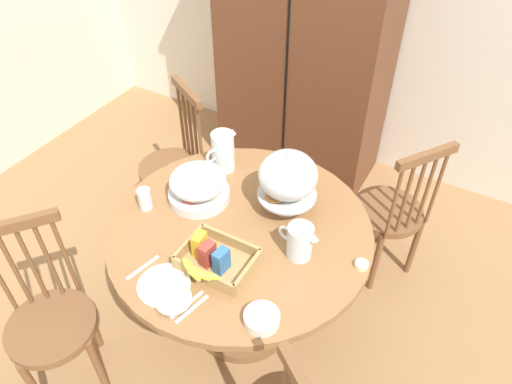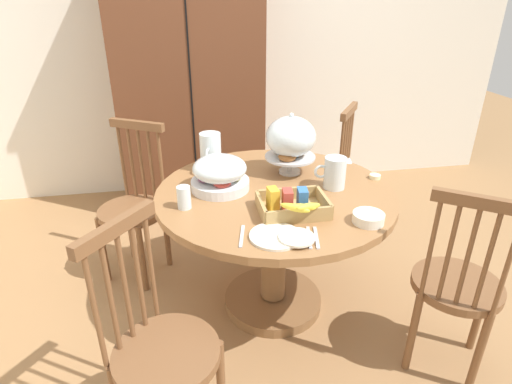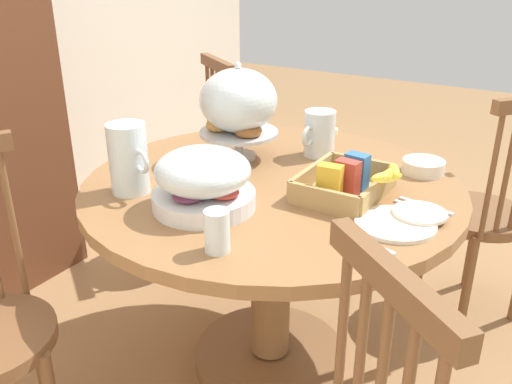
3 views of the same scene
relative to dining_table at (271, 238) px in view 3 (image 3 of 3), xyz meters
name	(u,v)px [view 3 (image 3 of 3)]	position (x,y,z in m)	size (l,w,h in m)	color
ground_plane	(294,348)	(0.12, -0.04, -0.53)	(10.00, 10.00, 0.00)	#997047
dining_table	(271,238)	(0.00, 0.00, 0.00)	(1.23, 1.23, 0.74)	olive
windsor_chair_near_window	(194,170)	(0.53, 0.74, -0.08)	(0.46, 0.46, 0.97)	brown
windsor_chair_far_side	(483,217)	(0.72, -0.56, -0.08)	(0.46, 0.46, 0.97)	brown
pastry_stand_with_dome	(238,104)	(0.13, 0.21, 0.41)	(0.28, 0.28, 0.34)	silver
fruit_platter_covered	(203,180)	(-0.27, 0.07, 0.29)	(0.30, 0.30, 0.18)	silver
orange_juice_pitcher	(319,135)	(0.31, -0.02, 0.28)	(0.19, 0.11, 0.17)	silver
milk_pitcher	(129,162)	(-0.30, 0.33, 0.31)	(0.12, 0.20, 0.22)	silver
cereal_basket	(349,182)	(0.02, -0.26, 0.25)	(0.32, 0.30, 0.12)	tan
china_plate_large	(395,224)	(-0.10, -0.44, 0.21)	(0.22, 0.22, 0.01)	white
china_plate_small	(420,213)	(-0.02, -0.49, 0.22)	(0.15, 0.15, 0.01)	white
cereal_bowl	(423,166)	(0.33, -0.39, 0.23)	(0.14, 0.14, 0.04)	white
drinking_glass	(217,231)	(-0.46, -0.11, 0.26)	(0.06, 0.06, 0.11)	silver
butter_dish	(331,131)	(0.57, 0.05, 0.22)	(0.06, 0.06, 0.02)	beige
table_knife	(421,209)	(0.04, -0.47, 0.21)	(0.17, 0.01, 0.01)	silver
dinner_fork	(426,206)	(0.07, -0.48, 0.21)	(0.17, 0.01, 0.01)	silver
soup_spoon	(366,243)	(-0.24, -0.41, 0.21)	(0.17, 0.01, 0.01)	silver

